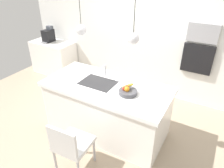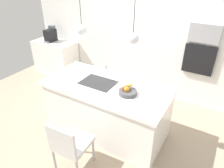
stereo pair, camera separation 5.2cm
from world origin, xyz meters
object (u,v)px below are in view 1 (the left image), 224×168
(oven, at_px, (197,59))
(microwave, at_px, (203,33))
(fruit_bowl, at_px, (127,91))
(chair_near, at_px, (71,144))
(coffee_machine, at_px, (48,35))

(oven, bearing_deg, microwave, 0.00)
(fruit_bowl, distance_m, microwave, 1.86)
(oven, xyz_separation_m, chair_near, (-1.06, -2.54, -0.51))
(microwave, xyz_separation_m, oven, (0.00, 0.00, -0.50))
(fruit_bowl, bearing_deg, coffee_machine, 155.00)
(microwave, relative_size, chair_near, 0.63)
(coffee_machine, bearing_deg, chair_near, -41.82)
(microwave, bearing_deg, coffee_machine, -175.23)
(fruit_bowl, relative_size, oven, 0.49)
(fruit_bowl, bearing_deg, oven, 67.55)
(chair_near, bearing_deg, microwave, 67.35)
(coffee_machine, bearing_deg, microwave, 4.77)
(fruit_bowl, bearing_deg, chair_near, -113.02)
(coffee_machine, distance_m, microwave, 3.61)
(fruit_bowl, distance_m, oven, 1.78)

